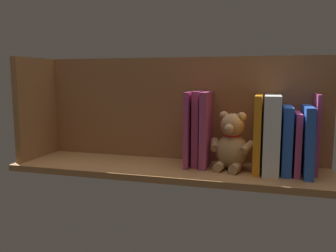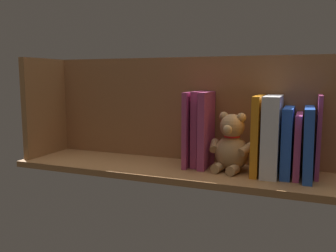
# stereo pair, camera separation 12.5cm
# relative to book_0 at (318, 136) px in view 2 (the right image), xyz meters

# --- Properties ---
(ground_plane) EXTENTS (1.12, 0.29, 0.02)m
(ground_plane) POSITION_rel_book_0_xyz_m (0.49, 0.05, -0.14)
(ground_plane) COLOR #9E6B3D
(shelf_back_panel) EXTENTS (1.12, 0.02, 0.39)m
(shelf_back_panel) POSITION_rel_book_0_xyz_m (0.49, -0.08, 0.06)
(shelf_back_panel) COLOR #946038
(shelf_back_panel) RESTS_ON ground_plane
(shelf_side_divider) EXTENTS (0.02, 0.23, 0.39)m
(shelf_side_divider) POSITION_rel_book_0_xyz_m (1.03, 0.05, 0.06)
(shelf_side_divider) COLOR #9E6B3D
(shelf_side_divider) RESTS_ON ground_plane
(book_0) EXTENTS (0.01, 0.13, 0.26)m
(book_0) POSITION_rel_book_0_xyz_m (0.00, 0.00, 0.00)
(book_0) COLOR #B23F72
(book_0) RESTS_ON ground_plane
(book_1) EXTENTS (0.03, 0.19, 0.22)m
(book_1) POSITION_rel_book_0_xyz_m (0.03, 0.03, -0.02)
(book_1) COLOR blue
(book_1) RESTS_ON ground_plane
(book_2) EXTENTS (0.02, 0.17, 0.20)m
(book_2) POSITION_rel_book_0_xyz_m (0.06, 0.02, -0.03)
(book_2) COLOR #B23F72
(book_2) RESTS_ON ground_plane
(book_3) EXTENTS (0.03, 0.17, 0.22)m
(book_3) POSITION_rel_book_0_xyz_m (0.09, 0.02, -0.02)
(book_3) COLOR blue
(book_3) RESTS_ON ground_plane
(dictionary_thick_white) EXTENTS (0.05, 0.18, 0.26)m
(dictionary_thick_white) POSITION_rel_book_0_xyz_m (0.14, 0.03, -0.00)
(dictionary_thick_white) COLOR white
(dictionary_thick_white) RESTS_ON ground_plane
(book_4) EXTENTS (0.02, 0.17, 0.26)m
(book_4) POSITION_rel_book_0_xyz_m (0.18, 0.02, -0.00)
(book_4) COLOR orange
(book_4) RESTS_ON ground_plane
(teddy_bear) EXTENTS (0.16, 0.14, 0.20)m
(teddy_bear) POSITION_rel_book_0_xyz_m (0.27, 0.03, -0.04)
(teddy_bear) COLOR tan
(teddy_bear) RESTS_ON ground_plane
(book_5) EXTENTS (0.02, 0.15, 0.27)m
(book_5) POSITION_rel_book_0_xyz_m (0.36, 0.01, 0.00)
(book_5) COLOR #B23F72
(book_5) RESTS_ON ground_plane
(book_6) EXTENTS (0.02, 0.13, 0.27)m
(book_6) POSITION_rel_book_0_xyz_m (0.39, -0.00, 0.00)
(book_6) COLOR #B23F72
(book_6) RESTS_ON ground_plane
(book_7) EXTENTS (0.02, 0.15, 0.26)m
(book_7) POSITION_rel_book_0_xyz_m (0.42, 0.01, 0.00)
(book_7) COLOR #B23F72
(book_7) RESTS_ON ground_plane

